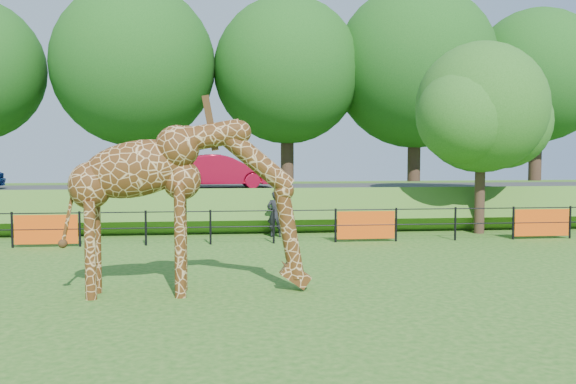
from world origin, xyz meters
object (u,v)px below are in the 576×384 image
Objects in this scene: giraffe at (188,206)px; car_red at (221,171)px; visitor at (275,214)px; tree_east at (484,113)px.

giraffe is 12.62m from car_red.
giraffe is at bearing 83.76° from visitor.
giraffe reaches higher than visitor.
car_red is at bearing 85.99° from giraffe.
visitor is at bearing 72.18° from giraffe.
tree_east is (9.19, -4.17, 2.19)m from car_red.
visitor is (1.79, -4.35, -1.30)m from car_red.
tree_east reaches higher than giraffe.
visitor is at bearing -164.11° from car_red.
giraffe is 3.22× the size of visitor.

